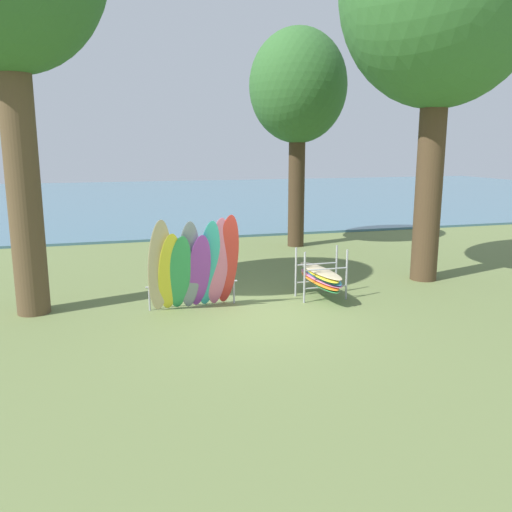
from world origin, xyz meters
TOP-DOWN VIEW (x-y plane):
  - ground_plane at (0.00, 0.00)m, footprint 80.00×80.00m
  - lake_water at (0.00, 28.32)m, footprint 80.00×36.00m
  - tree_mid_behind at (3.89, 7.90)m, footprint 3.51×3.51m
  - leaning_board_pile at (-1.14, 0.89)m, footprint 2.16×0.98m
  - board_storage_rack at (2.02, 1.07)m, footprint 1.15×2.12m

SIDE VIEW (x-z plane):
  - ground_plane at x=0.00m, z-range 0.00..0.00m
  - lake_water at x=0.00m, z-range 0.00..0.10m
  - board_storage_rack at x=2.02m, z-range -0.07..1.18m
  - leaning_board_pile at x=-1.14m, z-range -0.10..2.15m
  - tree_mid_behind at x=3.89m, z-range 1.79..9.63m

